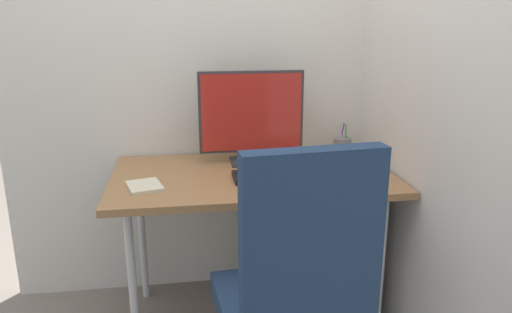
{
  "coord_description": "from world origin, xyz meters",
  "views": [
    {
      "loc": [
        -0.3,
        -2.12,
        1.46
      ],
      "look_at": [
        0.01,
        -0.07,
        0.86
      ],
      "focal_mm": 34.19,
      "sensor_mm": 36.0,
      "label": 1
    }
  ],
  "objects_px": {
    "keyboard": "(276,175)",
    "office_chair": "(296,291)",
    "mouse": "(358,168)",
    "notebook": "(144,186)",
    "filing_cabinet": "(317,252)",
    "monitor": "(251,116)",
    "pen_holder": "(342,145)"
  },
  "relations": [
    {
      "from": "pen_holder",
      "to": "mouse",
      "type": "bearing_deg",
      "value": -95.71
    },
    {
      "from": "filing_cabinet",
      "to": "pen_holder",
      "type": "height_order",
      "value": "pen_holder"
    },
    {
      "from": "monitor",
      "to": "mouse",
      "type": "xyz_separation_m",
      "value": [
        0.47,
        -0.24,
        -0.22
      ]
    },
    {
      "from": "keyboard",
      "to": "mouse",
      "type": "height_order",
      "value": "mouse"
    },
    {
      "from": "mouse",
      "to": "notebook",
      "type": "bearing_deg",
      "value": -165.47
    },
    {
      "from": "keyboard",
      "to": "notebook",
      "type": "height_order",
      "value": "keyboard"
    },
    {
      "from": "office_chair",
      "to": "mouse",
      "type": "relative_size",
      "value": 12.04
    },
    {
      "from": "keyboard",
      "to": "mouse",
      "type": "bearing_deg",
      "value": 4.45
    },
    {
      "from": "office_chair",
      "to": "monitor",
      "type": "relative_size",
      "value": 2.15
    },
    {
      "from": "mouse",
      "to": "notebook",
      "type": "height_order",
      "value": "mouse"
    },
    {
      "from": "office_chair",
      "to": "notebook",
      "type": "xyz_separation_m",
      "value": [
        -0.53,
        0.58,
        0.2
      ]
    },
    {
      "from": "monitor",
      "to": "pen_holder",
      "type": "xyz_separation_m",
      "value": [
        0.5,
        0.09,
        -0.19
      ]
    },
    {
      "from": "monitor",
      "to": "filing_cabinet",
      "type": "bearing_deg",
      "value": -25.14
    },
    {
      "from": "monitor",
      "to": "notebook",
      "type": "height_order",
      "value": "monitor"
    },
    {
      "from": "keyboard",
      "to": "office_chair",
      "type": "bearing_deg",
      "value": -94.54
    },
    {
      "from": "monitor",
      "to": "pen_holder",
      "type": "distance_m",
      "value": 0.54
    },
    {
      "from": "filing_cabinet",
      "to": "monitor",
      "type": "distance_m",
      "value": 0.76
    },
    {
      "from": "monitor",
      "to": "notebook",
      "type": "xyz_separation_m",
      "value": [
        -0.5,
        -0.31,
        -0.23
      ]
    },
    {
      "from": "filing_cabinet",
      "to": "keyboard",
      "type": "height_order",
      "value": "keyboard"
    },
    {
      "from": "mouse",
      "to": "filing_cabinet",
      "type": "bearing_deg",
      "value": 158.96
    },
    {
      "from": "keyboard",
      "to": "mouse",
      "type": "distance_m",
      "value": 0.39
    },
    {
      "from": "filing_cabinet",
      "to": "monitor",
      "type": "height_order",
      "value": "monitor"
    },
    {
      "from": "office_chair",
      "to": "mouse",
      "type": "height_order",
      "value": "office_chair"
    },
    {
      "from": "monitor",
      "to": "keyboard",
      "type": "bearing_deg",
      "value": -75.04
    },
    {
      "from": "office_chair",
      "to": "mouse",
      "type": "distance_m",
      "value": 0.82
    },
    {
      "from": "notebook",
      "to": "mouse",
      "type": "bearing_deg",
      "value": -11.49
    },
    {
      "from": "filing_cabinet",
      "to": "mouse",
      "type": "distance_m",
      "value": 0.5
    },
    {
      "from": "monitor",
      "to": "office_chair",
      "type": "bearing_deg",
      "value": -88.53
    },
    {
      "from": "mouse",
      "to": "notebook",
      "type": "distance_m",
      "value": 0.97
    },
    {
      "from": "notebook",
      "to": "monitor",
      "type": "bearing_deg",
      "value": 16.07
    },
    {
      "from": "pen_holder",
      "to": "keyboard",
      "type": "bearing_deg",
      "value": -139.75
    },
    {
      "from": "filing_cabinet",
      "to": "pen_holder",
      "type": "distance_m",
      "value": 0.57
    }
  ]
}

